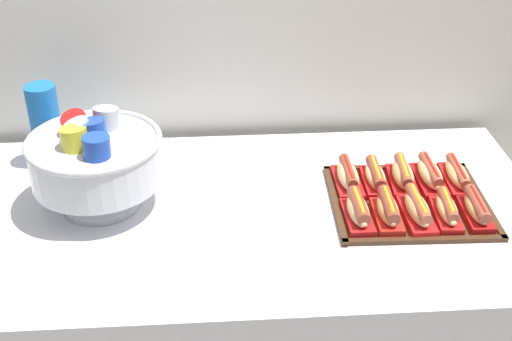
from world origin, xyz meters
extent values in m
cube|color=silver|center=(0.00, 0.00, 0.41)|extent=(1.59, 0.82, 0.74)
cylinder|color=black|center=(0.67, 0.28, 0.02)|extent=(0.05, 0.05, 0.04)
cube|color=#472B19|center=(0.44, 0.00, 0.78)|extent=(0.41, 0.37, 0.01)
cube|color=#472B19|center=(0.43, -0.17, 0.79)|extent=(0.41, 0.03, 0.01)
cube|color=#472B19|center=(0.44, 0.17, 0.79)|extent=(0.41, 0.03, 0.01)
cube|color=#472B19|center=(0.24, 0.00, 0.79)|extent=(0.03, 0.36, 0.01)
cube|color=#472B19|center=(0.63, -0.01, 0.79)|extent=(0.03, 0.36, 0.01)
cube|color=red|center=(0.29, -0.08, 0.79)|extent=(0.07, 0.15, 0.02)
ellipsoid|color=#E0BC7F|center=(0.29, -0.08, 0.82)|extent=(0.05, 0.14, 0.04)
cylinder|color=brown|center=(0.29, -0.08, 0.83)|extent=(0.04, 0.13, 0.03)
cylinder|color=yellow|center=(0.29, -0.08, 0.84)|extent=(0.01, 0.11, 0.01)
cube|color=red|center=(0.36, -0.08, 0.79)|extent=(0.07, 0.15, 0.02)
ellipsoid|color=tan|center=(0.36, -0.08, 0.82)|extent=(0.06, 0.14, 0.04)
cylinder|color=brown|center=(0.36, -0.08, 0.83)|extent=(0.04, 0.14, 0.03)
cylinder|color=yellow|center=(0.36, -0.08, 0.84)|extent=(0.01, 0.12, 0.01)
cube|color=red|center=(0.44, -0.08, 0.79)|extent=(0.07, 0.17, 0.02)
ellipsoid|color=tan|center=(0.44, -0.08, 0.82)|extent=(0.05, 0.16, 0.04)
cylinder|color=#A8563D|center=(0.44, -0.08, 0.83)|extent=(0.03, 0.15, 0.03)
cylinder|color=yellow|center=(0.44, -0.08, 0.84)|extent=(0.01, 0.13, 0.01)
cube|color=red|center=(0.51, -0.09, 0.79)|extent=(0.07, 0.16, 0.02)
ellipsoid|color=#E0BC7F|center=(0.51, -0.09, 0.81)|extent=(0.06, 0.14, 0.04)
cylinder|color=#9E4C38|center=(0.51, -0.09, 0.83)|extent=(0.04, 0.13, 0.03)
cylinder|color=yellow|center=(0.51, -0.09, 0.84)|extent=(0.02, 0.11, 0.01)
cube|color=#B21414|center=(0.59, -0.09, 0.79)|extent=(0.07, 0.15, 0.02)
ellipsoid|color=tan|center=(0.59, -0.09, 0.81)|extent=(0.05, 0.14, 0.04)
cylinder|color=#9E4C38|center=(0.59, -0.09, 0.83)|extent=(0.04, 0.14, 0.03)
cylinder|color=red|center=(0.59, -0.09, 0.84)|extent=(0.01, 0.12, 0.01)
cube|color=red|center=(0.29, 0.09, 0.79)|extent=(0.07, 0.17, 0.02)
ellipsoid|color=#E0BC7F|center=(0.29, 0.09, 0.82)|extent=(0.05, 0.15, 0.04)
cylinder|color=brown|center=(0.29, 0.09, 0.83)|extent=(0.03, 0.14, 0.03)
cylinder|color=red|center=(0.29, 0.09, 0.84)|extent=(0.01, 0.12, 0.01)
cube|color=red|center=(0.37, 0.08, 0.79)|extent=(0.07, 0.16, 0.02)
ellipsoid|color=beige|center=(0.37, 0.08, 0.81)|extent=(0.05, 0.15, 0.04)
cylinder|color=brown|center=(0.37, 0.08, 0.82)|extent=(0.04, 0.14, 0.03)
cylinder|color=yellow|center=(0.37, 0.08, 0.84)|extent=(0.01, 0.12, 0.01)
cube|color=#B21414|center=(0.44, 0.08, 0.79)|extent=(0.08, 0.17, 0.02)
ellipsoid|color=tan|center=(0.44, 0.08, 0.82)|extent=(0.07, 0.16, 0.04)
cylinder|color=#9E4C38|center=(0.44, 0.08, 0.83)|extent=(0.04, 0.15, 0.03)
cylinder|color=yellow|center=(0.44, 0.08, 0.84)|extent=(0.02, 0.12, 0.01)
cube|color=#B21414|center=(0.52, 0.08, 0.79)|extent=(0.07, 0.17, 0.02)
ellipsoid|color=beige|center=(0.52, 0.08, 0.82)|extent=(0.06, 0.16, 0.04)
cylinder|color=#A8563D|center=(0.52, 0.08, 0.83)|extent=(0.03, 0.15, 0.03)
cylinder|color=red|center=(0.52, 0.08, 0.84)|extent=(0.01, 0.13, 0.01)
cube|color=red|center=(0.59, 0.08, 0.79)|extent=(0.07, 0.17, 0.02)
ellipsoid|color=tan|center=(0.59, 0.08, 0.81)|extent=(0.06, 0.16, 0.04)
cylinder|color=#A8563D|center=(0.59, 0.08, 0.82)|extent=(0.03, 0.15, 0.03)
cylinder|color=red|center=(0.59, 0.08, 0.84)|extent=(0.01, 0.13, 0.01)
cylinder|color=silver|center=(-0.37, 0.05, 0.78)|extent=(0.20, 0.20, 0.02)
cone|color=silver|center=(-0.37, 0.05, 0.82)|extent=(0.07, 0.07, 0.06)
cylinder|color=silver|center=(-0.37, 0.05, 0.91)|extent=(0.33, 0.33, 0.11)
torus|color=silver|center=(-0.37, 0.05, 0.97)|extent=(0.34, 0.34, 0.02)
cylinder|color=#1E47B2|center=(-0.36, 0.05, 0.96)|extent=(0.10, 0.10, 0.13)
cylinder|color=#B7BCC6|center=(-0.35, 0.12, 0.96)|extent=(0.08, 0.08, 0.13)
cylinder|color=red|center=(-0.41, 0.11, 0.96)|extent=(0.10, 0.12, 0.15)
cylinder|color=#B7BCC6|center=(-0.39, 0.05, 0.96)|extent=(0.10, 0.07, 0.14)
cylinder|color=yellow|center=(-0.40, 0.01, 0.96)|extent=(0.09, 0.10, 0.13)
cylinder|color=#1E47B2|center=(-0.35, -0.03, 0.96)|extent=(0.10, 0.10, 0.12)
cylinder|color=blue|center=(-0.54, 0.28, 0.84)|extent=(0.08, 0.08, 0.13)
cylinder|color=blue|center=(-0.54, 0.28, 0.86)|extent=(0.08, 0.08, 0.13)
cylinder|color=blue|center=(-0.54, 0.28, 0.89)|extent=(0.08, 0.08, 0.13)
cylinder|color=blue|center=(-0.54, 0.28, 0.91)|extent=(0.08, 0.08, 0.13)
cylinder|color=blue|center=(-0.54, 0.28, 0.93)|extent=(0.08, 0.08, 0.13)
cylinder|color=blue|center=(-0.54, 0.28, 0.95)|extent=(0.09, 0.09, 0.13)
camera|label=1|loc=(-0.06, -1.47, 1.78)|focal=47.92mm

